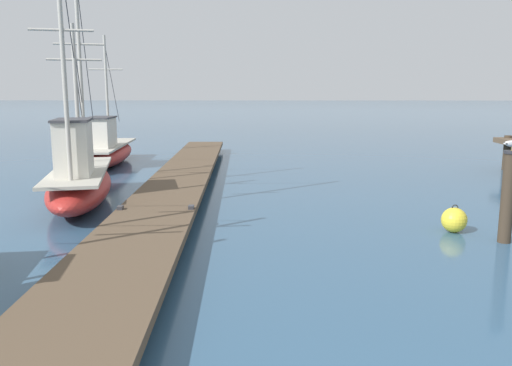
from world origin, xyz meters
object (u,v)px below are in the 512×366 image
at_px(fishing_boat_1, 79,178).
at_px(mooring_piling, 508,195).
at_px(mooring_buoy, 454,220).
at_px(perched_seagull, 512,143).
at_px(fishing_boat_0, 107,150).

relative_size(fishing_boat_1, mooring_piling, 4.14).
distance_m(fishing_boat_1, mooring_buoy, 9.65).
height_order(fishing_boat_1, perched_seagull, fishing_boat_1).
xyz_separation_m(fishing_boat_1, mooring_piling, (10.06, -3.32, 0.24)).
bearing_deg(fishing_boat_1, perched_seagull, -18.26).
height_order(mooring_piling, perched_seagull, perched_seagull).
relative_size(fishing_boat_0, perched_seagull, 18.26).
height_order(mooring_piling, mooring_buoy, mooring_piling).
xyz_separation_m(mooring_piling, mooring_buoy, (-0.77, 0.76, -0.71)).
distance_m(mooring_piling, mooring_buoy, 1.29).
xyz_separation_m(fishing_boat_0, mooring_buoy, (10.97, -10.31, -0.36)).
distance_m(fishing_boat_0, perched_seagull, 16.19).
height_order(perched_seagull, mooring_buoy, perched_seagull).
bearing_deg(fishing_boat_1, fishing_boat_0, 102.26).
height_order(fishing_boat_1, mooring_piling, fishing_boat_1).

